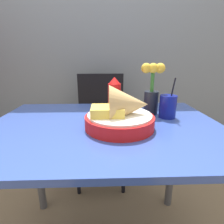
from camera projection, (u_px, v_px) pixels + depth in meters
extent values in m
cube|color=slate|center=(105.00, 31.00, 1.63)|extent=(7.00, 0.06, 2.60)
cube|color=#334C9E|center=(105.00, 127.00, 0.79)|extent=(1.05, 0.74, 0.02)
cylinder|color=#4C4C51|center=(38.00, 163.00, 1.18)|extent=(0.05, 0.05, 0.75)
cylinder|color=#4C4C51|center=(172.00, 160.00, 1.21)|extent=(0.05, 0.05, 0.75)
cylinder|color=black|center=(78.00, 170.00, 1.36)|extent=(0.03, 0.03, 0.44)
cylinder|color=black|center=(124.00, 169.00, 1.37)|extent=(0.03, 0.03, 0.44)
cylinder|color=black|center=(83.00, 147.00, 1.70)|extent=(0.03, 0.03, 0.44)
cylinder|color=black|center=(120.00, 146.00, 1.72)|extent=(0.03, 0.03, 0.44)
cube|color=black|center=(101.00, 132.00, 1.47)|extent=(0.40, 0.40, 0.02)
cube|color=black|center=(101.00, 100.00, 1.58)|extent=(0.40, 0.03, 0.46)
cylinder|color=red|center=(119.00, 122.00, 0.74)|extent=(0.29, 0.29, 0.05)
cylinder|color=white|center=(120.00, 115.00, 0.73)|extent=(0.27, 0.27, 0.01)
cone|color=tan|center=(129.00, 105.00, 0.72)|extent=(0.16, 0.16, 0.16)
cube|color=#E5C14C|center=(107.00, 112.00, 0.71)|extent=(0.13, 0.11, 0.04)
cylinder|color=red|center=(114.00, 97.00, 0.98)|extent=(0.07, 0.07, 0.15)
cone|color=red|center=(114.00, 80.00, 0.95)|extent=(0.06, 0.06, 0.04)
cylinder|color=navy|center=(168.00, 107.00, 0.86)|extent=(0.08, 0.08, 0.11)
cylinder|color=black|center=(167.00, 108.00, 0.86)|extent=(0.08, 0.08, 0.09)
cylinder|color=black|center=(171.00, 97.00, 0.84)|extent=(0.01, 0.07, 0.19)
cylinder|color=black|center=(151.00, 103.00, 0.92)|extent=(0.07, 0.07, 0.12)
cylinder|color=#33722D|center=(152.00, 81.00, 0.89)|extent=(0.02, 0.02, 0.11)
sphere|color=gold|center=(153.00, 68.00, 0.87)|extent=(0.05, 0.05, 0.05)
sphere|color=gold|center=(146.00, 68.00, 0.87)|extent=(0.05, 0.05, 0.05)
sphere|color=gold|center=(160.00, 68.00, 0.87)|extent=(0.05, 0.05, 0.05)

